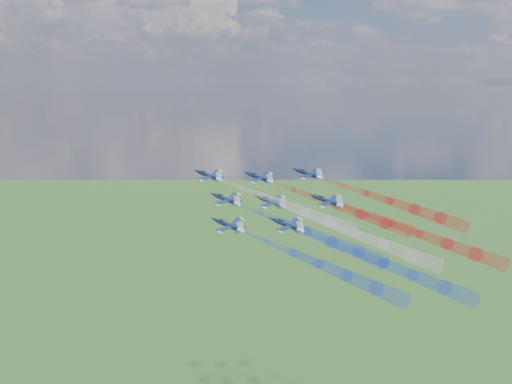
{
  "coord_description": "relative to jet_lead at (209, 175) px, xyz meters",
  "views": [
    {
      "loc": [
        -21.25,
        -164.72,
        162.51
      ],
      "look_at": [
        -11.16,
        -0.62,
        131.94
      ],
      "focal_mm": 41.63,
      "sensor_mm": 36.0,
      "label": 1
    }
  ],
  "objects": [
    {
      "name": "jet_lead",
      "position": [
        0.0,
        0.0,
        0.0
      ],
      "size": [
        14.68,
        14.68,
        7.0
      ],
      "primitive_type": null,
      "rotation": [
        0.2,
        -0.2,
        0.84
      ],
      "color": "black"
    },
    {
      "name": "trail_outer_left",
      "position": [
        25.63,
        -44.84,
        -13.64
      ],
      "size": [
        35.63,
        31.33,
        13.0
      ],
      "primitive_type": null,
      "rotation": [
        0.2,
        -0.2,
        0.84
      ],
      "color": "blue"
    },
    {
      "name": "trail_inner_right",
      "position": [
        35.39,
        -16.2,
        -6.13
      ],
      "size": [
        35.63,
        31.33,
        13.0
      ],
      "primitive_type": null,
      "rotation": [
        0.2,
        -0.2,
        0.84
      ],
      "color": "red"
    },
    {
      "name": "jet_center_third",
      "position": [
        17.28,
        -14.36,
        -5.21
      ],
      "size": [
        14.68,
        14.68,
        7.0
      ],
      "primitive_type": null,
      "rotation": [
        0.2,
        -0.2,
        0.84
      ],
      "color": "black"
    },
    {
      "name": "jet_rear_left",
      "position": [
        20.29,
        -27.88,
        -8.54
      ],
      "size": [
        14.68,
        14.68,
        7.0
      ],
      "primitive_type": null,
      "rotation": [
        0.2,
        -0.2,
        0.84
      ],
      "color": "black"
    },
    {
      "name": "trail_center_third",
      "position": [
        37.62,
        -31.27,
        -10.49
      ],
      "size": [
        35.63,
        31.33,
        13.0
      ],
      "primitive_type": null,
      "rotation": [
        0.2,
        -0.2,
        0.84
      ],
      "color": "silver"
    },
    {
      "name": "jet_inner_left",
      "position": [
        4.91,
        -12.74,
        -4.69
      ],
      "size": [
        14.68,
        14.68,
        7.0
      ],
      "primitive_type": null,
      "rotation": [
        0.2,
        -0.2,
        0.84
      ],
      "color": "black"
    },
    {
      "name": "jet_rear_right",
      "position": [
        32.84,
        -14.88,
        -5.1
      ],
      "size": [
        14.68,
        14.68,
        7.0
      ],
      "primitive_type": null,
      "rotation": [
        0.2,
        -0.2,
        0.84
      ],
      "color": "black"
    },
    {
      "name": "jet_outer_left",
      "position": [
        5.29,
        -27.93,
        -8.37
      ],
      "size": [
        14.68,
        14.68,
        7.0
      ],
      "primitive_type": null,
      "rotation": [
        0.2,
        -0.2,
        0.84
      ],
      "color": "black"
    },
    {
      "name": "trail_outer_right",
      "position": [
        50.28,
        -15.35,
        -5.29
      ],
      "size": [
        35.63,
        31.33,
        13.0
      ],
      "primitive_type": null,
      "rotation": [
        0.2,
        -0.2,
        0.84
      ],
      "color": "red"
    },
    {
      "name": "jet_outer_right",
      "position": [
        29.94,
        1.56,
        -0.01
      ],
      "size": [
        14.68,
        14.68,
        7.0
      ],
      "primitive_type": null,
      "rotation": [
        0.2,
        -0.2,
        0.84
      ],
      "color": "black"
    },
    {
      "name": "trail_rear_left",
      "position": [
        40.63,
        -44.79,
        -13.82
      ],
      "size": [
        35.63,
        31.33,
        13.0
      ],
      "primitive_type": null,
      "rotation": [
        0.2,
        -0.2,
        0.84
      ],
      "color": "blue"
    },
    {
      "name": "jet_inner_right",
      "position": [
        15.05,
        0.71,
        -0.85
      ],
      "size": [
        14.68,
        14.68,
        7.0
      ],
      "primitive_type": null,
      "rotation": [
        0.2,
        -0.2,
        0.84
      ],
      "color": "black"
    },
    {
      "name": "trail_lead",
      "position": [
        20.34,
        -16.91,
        -5.28
      ],
      "size": [
        35.63,
        31.33,
        13.0
      ],
      "primitive_type": null,
      "rotation": [
        0.2,
        -0.2,
        0.84
      ],
      "color": "silver"
    },
    {
      "name": "trail_inner_left",
      "position": [
        25.25,
        -29.66,
        -9.97
      ],
      "size": [
        35.63,
        31.33,
        13.0
      ],
      "primitive_type": null,
      "rotation": [
        0.2,
        -0.2,
        0.84
      ],
      "color": "blue"
    },
    {
      "name": "trail_rear_right",
      "position": [
        53.18,
        -31.79,
        -10.38
      ],
      "size": [
        35.63,
        31.33,
        13.0
      ],
      "primitive_type": null,
      "rotation": [
        0.2,
        -0.2,
        0.84
      ],
      "color": "red"
    }
  ]
}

